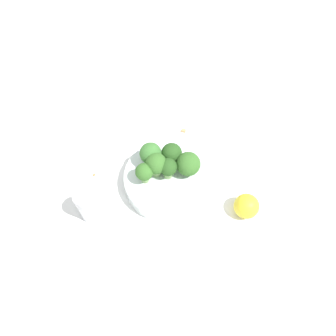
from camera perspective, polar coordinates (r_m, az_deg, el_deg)
ground_plane at (r=0.64m, az=-0.00°, el=-2.82°), size 3.00×3.00×0.00m
bowl at (r=0.62m, az=-0.00°, el=-2.10°), size 0.16×0.16×0.03m
broccoli_floret_0 at (r=0.58m, az=-2.10°, el=0.68°), size 0.04×0.04×0.05m
broccoli_floret_1 at (r=0.58m, az=-4.15°, el=-0.79°), size 0.03×0.03×0.05m
broccoli_floret_2 at (r=0.59m, az=3.55°, el=0.65°), size 0.04×0.04×0.05m
broccoli_floret_3 at (r=0.60m, az=0.64°, el=2.53°), size 0.04×0.04×0.05m
broccoli_floret_4 at (r=0.58m, az=0.21°, el=0.05°), size 0.03×0.03×0.05m
broccoli_floret_5 at (r=0.60m, az=-3.05°, el=2.46°), size 0.04×0.04×0.05m
pepper_shaker at (r=0.59m, az=-13.82°, el=-6.42°), size 0.03×0.03×0.08m
lemon_wedge at (r=0.61m, az=13.50°, el=-6.48°), size 0.05×0.05×0.05m
almond_crumb_0 at (r=0.66m, az=-12.78°, el=-1.11°), size 0.01×0.00×0.01m
almond_crumb_1 at (r=0.70m, az=2.73°, el=6.61°), size 0.01×0.01×0.01m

